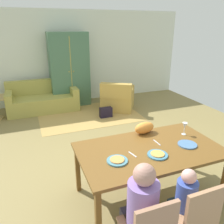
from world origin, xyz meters
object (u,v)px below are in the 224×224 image
at_px(person_child, 182,207).
at_px(handbag, 106,112).
at_px(wine_glass, 185,126).
at_px(cat, 144,128).
at_px(couch, 43,100).
at_px(armoire, 69,70).
at_px(plate_near_man, 117,161).
at_px(plate_near_child, 158,155).
at_px(person_man, 140,214).
at_px(armchair, 118,98).
at_px(dining_table, 150,153).
at_px(dining_chair_child, 194,214).
at_px(plate_near_woman, 187,144).

bearing_deg(person_child, handbag, 82.99).
distance_m(wine_glass, cat, 0.58).
xyz_separation_m(couch, armoire, (0.84, 0.23, 0.75)).
bearing_deg(plate_near_man, plate_near_child, -6.71).
relative_size(plate_near_man, person_man, 0.23).
relative_size(wine_glass, cat, 0.58).
bearing_deg(armchair, couch, 160.48).
height_order(plate_near_man, plate_near_child, same).
bearing_deg(dining_table, couch, 103.63).
xyz_separation_m(plate_near_child, couch, (-1.01, 4.34, -0.47)).
xyz_separation_m(dining_chair_child, couch, (-1.01, 5.05, -0.19)).
bearing_deg(wine_glass, plate_near_woman, -119.37).
distance_m(plate_near_child, dining_chair_child, 0.76).
distance_m(plate_near_child, person_man, 0.78).
xyz_separation_m(person_man, handbag, (0.97, 3.72, -0.38)).
relative_size(dining_chair_child, armchair, 0.74).
distance_m(dining_chair_child, armchair, 4.46).
height_order(dining_table, wine_glass, wine_glass).
bearing_deg(wine_glass, dining_table, -164.90).
bearing_deg(plate_near_woman, wine_glass, 60.63).
distance_m(plate_near_man, couch, 4.33).
relative_size(wine_glass, armoire, 0.09).
distance_m(dining_table, person_child, 0.77).
xyz_separation_m(cat, couch, (-1.16, 3.73, -0.54)).
height_order(person_child, armchair, person_child).
xyz_separation_m(dining_table, couch, (-1.01, 4.16, -0.39)).
bearing_deg(person_child, armchair, 76.80).
relative_size(plate_near_man, handbag, 0.78).
relative_size(person_child, handbag, 2.89).
distance_m(wine_glass, handbag, 2.93).
height_order(cat, armoire, armoire).
height_order(dining_table, plate_near_child, plate_near_child).
bearing_deg(wine_glass, handbag, 94.26).
height_order(person_child, armoire, armoire).
height_order(wine_glass, person_child, wine_glass).
bearing_deg(armoire, couch, -164.86).
distance_m(dining_chair_child, armoire, 5.31).
bearing_deg(armoire, wine_glass, -78.77).
xyz_separation_m(plate_near_child, person_man, (-0.51, -0.54, -0.26)).
bearing_deg(plate_near_child, armchair, 74.92).
bearing_deg(plate_near_man, handbag, 72.78).
bearing_deg(plate_near_child, plate_near_man, 173.29).
distance_m(plate_near_woman, armchair, 3.61).
xyz_separation_m(plate_near_child, wine_glass, (0.67, 0.36, 0.12)).
distance_m(dining_table, wine_glass, 0.72).
distance_m(armoire, handbag, 1.78).
relative_size(dining_table, wine_glass, 9.97).
bearing_deg(armoire, handbag, -65.74).
bearing_deg(person_man, armchair, 70.36).
xyz_separation_m(couch, armchair, (1.99, -0.70, 0.02)).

